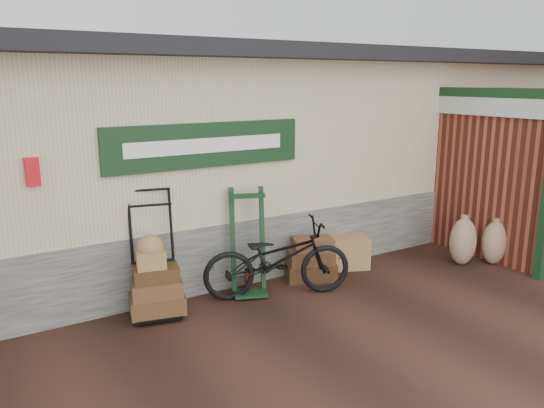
# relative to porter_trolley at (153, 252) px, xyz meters

# --- Properties ---
(ground) EXTENTS (80.00, 80.00, 0.00)m
(ground) POSITION_rel_porter_trolley_xyz_m (1.11, -0.79, -0.76)
(ground) COLOR black
(ground) RESTS_ON ground
(station_building) EXTENTS (14.40, 4.10, 3.20)m
(station_building) POSITION_rel_porter_trolley_xyz_m (1.10, 1.95, 0.86)
(station_building) COLOR #4C4C47
(station_building) RESTS_ON ground
(brick_outbuilding) EXTENTS (1.71, 4.51, 2.62)m
(brick_outbuilding) POSITION_rel_porter_trolley_xyz_m (5.80, 0.40, 0.54)
(brick_outbuilding) COLOR maroon
(brick_outbuilding) RESTS_ON ground
(porter_trolley) EXTENTS (0.87, 0.73, 1.52)m
(porter_trolley) POSITION_rel_porter_trolley_xyz_m (0.00, 0.00, 0.00)
(porter_trolley) COLOR black
(porter_trolley) RESTS_ON ground
(green_barrow) EXTENTS (0.62, 0.58, 1.39)m
(green_barrow) POSITION_rel_porter_trolley_xyz_m (1.25, -0.06, -0.06)
(green_barrow) COLOR black
(green_barrow) RESTS_ON ground
(suitcase_stack) EXTENTS (0.79, 0.65, 0.60)m
(suitcase_stack) POSITION_rel_porter_trolley_xyz_m (2.23, -0.09, -0.46)
(suitcase_stack) COLOR #392512
(suitcase_stack) RESTS_ON ground
(wicker_hamper) EXTENTS (0.85, 0.71, 0.47)m
(wicker_hamper) POSITION_rel_porter_trolley_xyz_m (2.93, 0.06, -0.52)
(wicker_hamper) COLOR #93643B
(wicker_hamper) RESTS_ON ground
(bicycle) EXTENTS (1.28, 2.03, 1.11)m
(bicycle) POSITION_rel_porter_trolley_xyz_m (1.51, -0.35, -0.20)
(bicycle) COLOR black
(bicycle) RESTS_ON ground
(burlap_sack_left) EXTENTS (0.53, 0.48, 0.72)m
(burlap_sack_left) POSITION_rel_porter_trolley_xyz_m (4.53, -0.82, -0.40)
(burlap_sack_left) COLOR #8C6F4B
(burlap_sack_left) RESTS_ON ground
(burlap_sack_right) EXTENTS (0.42, 0.36, 0.66)m
(burlap_sack_right) POSITION_rel_porter_trolley_xyz_m (4.96, -1.05, -0.43)
(burlap_sack_right) COLOR #8C6F4B
(burlap_sack_right) RESTS_ON ground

